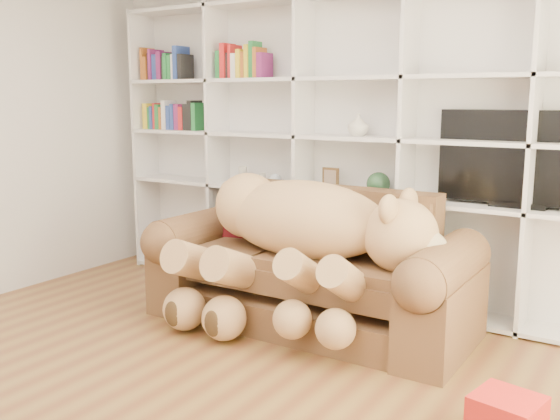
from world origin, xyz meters
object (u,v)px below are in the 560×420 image
Objects in this scene: teddy_bear at (298,236)px; gift_box at (506,420)px; sofa at (312,275)px; tv at (522,160)px.

gift_box is (1.57, -0.71, -0.56)m from teddy_bear.
sofa is at bearing 149.97° from gift_box.
teddy_bear is 6.17× the size of gift_box.
gift_box is at bearing -22.90° from teddy_bear.
teddy_bear is at bearing 155.51° from gift_box.
sofa is 1.82m from gift_box.
tv is at bearing 37.12° from teddy_bear.
teddy_bear is at bearing -90.45° from sofa.
tv is (-0.33, 1.60, 1.07)m from gift_box.
tv reaches higher than gift_box.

